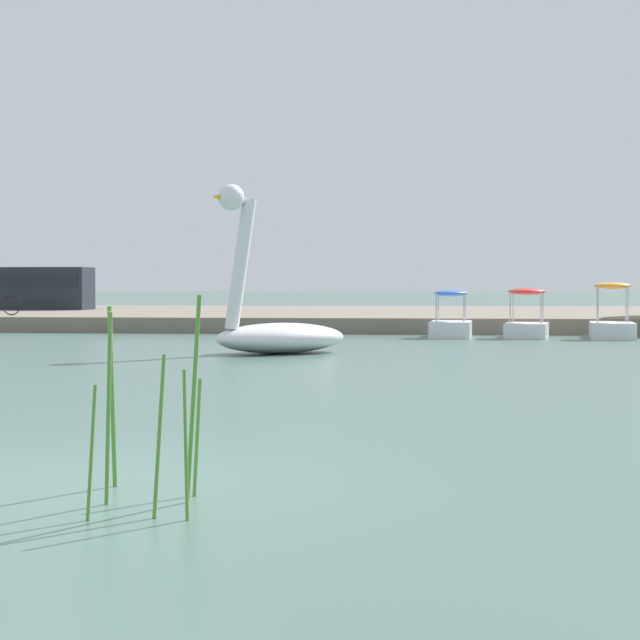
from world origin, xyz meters
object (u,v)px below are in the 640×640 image
pedal_boat_blue (451,323)px  swan_boat (275,325)px  pedal_boat_orange (612,324)px  pedal_boat_red (527,322)px  parked_van (41,287)px

pedal_boat_blue → swan_boat: bearing=-116.6°
pedal_boat_blue → pedal_boat_orange: (4.77, -0.19, -0.00)m
pedal_boat_red → pedal_boat_orange: size_ratio=0.89×
swan_boat → parked_van: (-13.62, 21.18, 0.87)m
swan_boat → parked_van: swan_boat is taller
pedal_boat_orange → parked_van: size_ratio=0.58×
pedal_boat_orange → parked_van: bearing=149.9°
swan_boat → pedal_boat_red: size_ratio=1.74×
pedal_boat_blue → parked_van: 21.97m
swan_boat → pedal_boat_red: bearing=52.3°
swan_boat → pedal_boat_blue: 9.29m
swan_boat → pedal_boat_blue: bearing=63.4°
pedal_boat_red → swan_boat: bearing=-127.7°
pedal_boat_blue → pedal_boat_red: 2.28m
pedal_boat_red → parked_van: 23.85m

